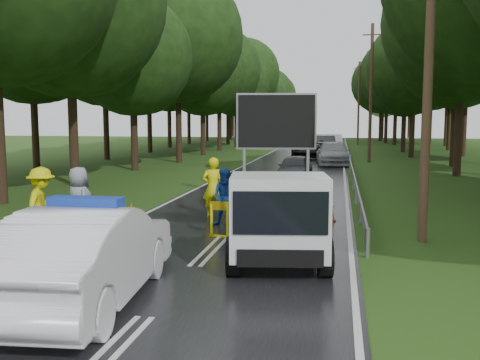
% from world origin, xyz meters
% --- Properties ---
extents(ground, '(160.00, 160.00, 0.00)m').
position_xyz_m(ground, '(0.00, 0.00, 0.00)').
color(ground, '#254A15').
rests_on(ground, ground).
extents(road, '(7.00, 140.00, 0.02)m').
position_xyz_m(road, '(0.00, 30.00, 0.01)').
color(road, black).
rests_on(road, ground).
extents(guardrail, '(0.12, 60.06, 0.70)m').
position_xyz_m(guardrail, '(3.70, 29.67, 0.55)').
color(guardrail, gray).
rests_on(guardrail, ground).
extents(utility_pole_near, '(1.40, 0.24, 10.00)m').
position_xyz_m(utility_pole_near, '(5.20, 2.00, 5.06)').
color(utility_pole_near, '#4D3424').
rests_on(utility_pole_near, ground).
extents(utility_pole_mid, '(1.40, 0.24, 10.00)m').
position_xyz_m(utility_pole_mid, '(5.20, 28.00, 5.06)').
color(utility_pole_mid, '#4D3424').
rests_on(utility_pole_mid, ground).
extents(utility_pole_far, '(1.40, 0.24, 10.00)m').
position_xyz_m(utility_pole_far, '(5.20, 54.00, 5.06)').
color(utility_pole_far, '#4D3424').
rests_on(utility_pole_far, ground).
extents(police_sedan, '(2.27, 5.31, 1.87)m').
position_xyz_m(police_sedan, '(-1.22, -4.00, 0.86)').
color(police_sedan, white).
rests_on(police_sedan, ground).
extents(work_truck, '(2.73, 4.97, 3.77)m').
position_xyz_m(work_truck, '(1.67, -0.52, 1.02)').
color(work_truck, gray).
rests_on(work_truck, ground).
extents(barrier, '(2.37, 0.35, 0.98)m').
position_xyz_m(barrier, '(0.80, 1.33, 0.74)').
color(barrier, yellow).
rests_on(barrier, ground).
extents(officer, '(0.82, 0.65, 1.96)m').
position_xyz_m(officer, '(-0.98, 4.39, 0.98)').
color(officer, yellow).
rests_on(officer, ground).
extents(civilian, '(0.88, 0.70, 1.73)m').
position_xyz_m(civilian, '(-0.26, 3.00, 0.87)').
color(civilian, '#1947A5').
rests_on(civilian, ground).
extents(bystander_left, '(0.99, 1.40, 1.97)m').
position_xyz_m(bystander_left, '(-4.46, 0.00, 0.99)').
color(bystander_left, yellow).
rests_on(bystander_left, ground).
extents(bystander_right, '(1.12, 1.06, 1.92)m').
position_xyz_m(bystander_right, '(-3.80, 0.73, 0.96)').
color(bystander_right, gray).
rests_on(bystander_right, ground).
extents(queue_car_first, '(1.76, 4.05, 1.36)m').
position_xyz_m(queue_car_first, '(0.80, 15.00, 0.68)').
color(queue_car_first, '#3B3D42').
rests_on(queue_car_first, ground).
extents(queue_car_second, '(2.60, 5.51, 1.55)m').
position_xyz_m(queue_car_second, '(2.60, 25.38, 0.78)').
color(queue_car_second, '#A6A7AE').
rests_on(queue_car_second, ground).
extents(queue_car_third, '(3.16, 5.81, 1.55)m').
position_xyz_m(queue_car_third, '(0.80, 31.38, 0.77)').
color(queue_car_third, black).
rests_on(queue_car_third, ground).
extents(queue_car_fourth, '(2.22, 4.98, 1.59)m').
position_xyz_m(queue_car_fourth, '(1.74, 39.24, 0.79)').
color(queue_car_fourth, '#44484C').
rests_on(queue_car_fourth, ground).
extents(cone_near_left, '(0.34, 0.34, 0.72)m').
position_xyz_m(cone_near_left, '(-3.20, -2.92, 0.35)').
color(cone_near_left, black).
rests_on(cone_near_left, ground).
extents(cone_center, '(0.35, 0.35, 0.74)m').
position_xyz_m(cone_center, '(0.18, 2.00, 0.36)').
color(cone_center, black).
rests_on(cone_center, ground).
extents(cone_far, '(0.35, 0.35, 0.73)m').
position_xyz_m(cone_far, '(1.40, 3.46, 0.36)').
color(cone_far, black).
rests_on(cone_far, ground).
extents(cone_left_mid, '(0.30, 0.30, 0.64)m').
position_xyz_m(cone_left_mid, '(-3.25, 3.00, 0.31)').
color(cone_left_mid, black).
rests_on(cone_left_mid, ground).
extents(cone_right, '(0.38, 0.38, 0.81)m').
position_xyz_m(cone_right, '(2.77, 4.28, 0.39)').
color(cone_right, black).
rests_on(cone_right, ground).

